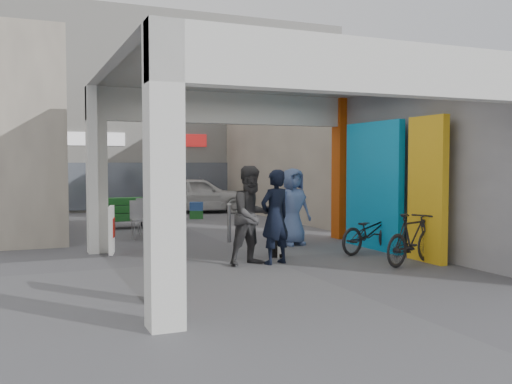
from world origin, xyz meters
name	(u,v)px	position (x,y,z in m)	size (l,w,h in m)	color
ground	(265,258)	(0.00, 0.00, 0.00)	(90.00, 90.00, 0.00)	#56575C
arcade_canopy	(309,142)	(0.54, -0.82, 2.30)	(6.40, 6.45, 6.40)	silver
far_building	(133,113)	(0.00, 13.99, 3.99)	(18.00, 4.08, 8.00)	silver
plaza_bldg_left	(19,142)	(-4.50, 7.50, 2.50)	(2.00, 9.00, 5.00)	#BBB09B
plaza_bldg_right	(297,146)	(4.50, 7.50, 2.50)	(2.00, 9.00, 5.00)	#BBB09B
bollard_left	(151,227)	(-1.74, 2.52, 0.44)	(0.09, 0.09, 0.87)	gray
bollard_center	(229,223)	(0.11, 2.40, 0.46)	(0.09, 0.09, 0.92)	gray
bollard_right	(280,223)	(1.46, 2.40, 0.41)	(0.09, 0.09, 0.82)	gray
advert_board_near	(163,267)	(-2.75, -2.86, 0.51)	(0.15, 0.56, 1.00)	white
advert_board_far	(112,230)	(-2.75, 1.73, 0.51)	(0.21, 0.55, 1.00)	white
cafe_set	(155,223)	(-1.25, 4.30, 0.34)	(1.58, 1.28, 0.96)	#97979C
produce_stand	(124,216)	(-1.70, 6.32, 0.35)	(1.33, 0.72, 0.88)	black
crate_stack	(196,210)	(1.03, 8.20, 0.28)	(0.54, 0.47, 0.56)	#195117
border_collie	(278,245)	(0.29, -0.01, 0.24)	(0.23, 0.44, 0.61)	black
man_with_dog	(275,217)	(-0.09, -0.68, 0.89)	(0.65, 0.43, 1.78)	black
man_back_turned	(252,215)	(-0.52, -0.59, 0.92)	(0.90, 0.70, 1.85)	#3A3A3C
man_elderly	(293,207)	(1.32, 1.40, 0.89)	(0.87, 0.57, 1.78)	#566EA7
man_crates	(172,194)	(0.15, 7.99, 0.88)	(1.03, 0.43, 1.76)	black
bicycle_front	(370,232)	(2.30, -0.28, 0.45)	(0.60, 1.73, 0.91)	black
bicycle_rear	(412,239)	(2.25, -1.75, 0.49)	(0.46, 1.62, 0.97)	black
white_van	(198,194)	(1.77, 10.45, 0.69)	(1.62, 4.04, 1.38)	silver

